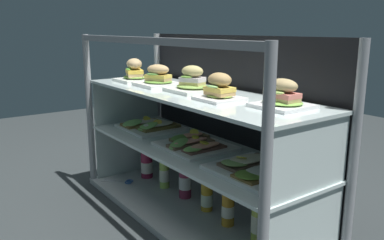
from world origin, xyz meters
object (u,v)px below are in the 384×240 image
(kitchen_scissors, at_px, (125,181))
(open_sandwich_tray_mid_left, at_px, (253,168))
(open_sandwich_tray_far_right, at_px, (150,126))
(juice_bottle_back_center, at_px, (259,220))
(juice_bottle_back_right, at_px, (228,207))
(plated_roll_sandwich_near_right_corner, at_px, (192,83))
(plated_roll_sandwich_left_of_center, at_px, (158,79))
(juice_bottle_near_post, at_px, (207,196))
(open_sandwich_tray_near_right_corner, at_px, (193,144))
(juice_bottle_front_second, at_px, (147,163))
(plated_roll_sandwich_mid_right, at_px, (219,89))
(juice_bottle_front_fourth, at_px, (164,173))
(juice_bottle_front_middle, at_px, (185,181))
(plated_roll_sandwich_far_right, at_px, (134,73))
(plated_roll_sandwich_near_left_corner, at_px, (283,97))

(kitchen_scissors, bearing_deg, open_sandwich_tray_mid_left, 5.87)
(open_sandwich_tray_far_right, relative_size, juice_bottle_back_center, 1.41)
(open_sandwich_tray_mid_left, height_order, juice_bottle_back_center, open_sandwich_tray_mid_left)
(kitchen_scissors, bearing_deg, juice_bottle_back_right, 11.41)
(plated_roll_sandwich_near_right_corner, height_order, open_sandwich_tray_far_right, plated_roll_sandwich_near_right_corner)
(plated_roll_sandwich_left_of_center, distance_m, juice_bottle_back_right, 0.74)
(plated_roll_sandwich_near_right_corner, xyz_separation_m, juice_bottle_near_post, (0.05, 0.05, -0.57))
(open_sandwich_tray_near_right_corner, relative_size, juice_bottle_front_second, 1.42)
(plated_roll_sandwich_mid_right, relative_size, juice_bottle_back_right, 0.78)
(open_sandwich_tray_near_right_corner, distance_m, juice_bottle_front_fourth, 0.44)
(open_sandwich_tray_mid_left, relative_size, juice_bottle_front_middle, 1.45)
(plated_roll_sandwich_far_right, bearing_deg, juice_bottle_back_right, 6.71)
(juice_bottle_front_second, height_order, juice_bottle_back_center, juice_bottle_back_center)
(juice_bottle_back_center, bearing_deg, open_sandwich_tray_near_right_corner, -173.10)
(plated_roll_sandwich_near_right_corner, bearing_deg, kitchen_scissors, -167.75)
(plated_roll_sandwich_far_right, distance_m, plated_roll_sandwich_left_of_center, 0.24)
(juice_bottle_near_post, bearing_deg, juice_bottle_front_fourth, -177.35)
(juice_bottle_front_middle, height_order, juice_bottle_back_right, juice_bottle_front_middle)
(plated_roll_sandwich_left_of_center, relative_size, open_sandwich_tray_far_right, 0.60)
(plated_roll_sandwich_near_right_corner, bearing_deg, juice_bottle_front_middle, 159.00)
(open_sandwich_tray_near_right_corner, distance_m, juice_bottle_back_center, 0.48)
(plated_roll_sandwich_left_of_center, height_order, open_sandwich_tray_near_right_corner, plated_roll_sandwich_left_of_center)
(plated_roll_sandwich_near_right_corner, distance_m, juice_bottle_near_post, 0.58)
(juice_bottle_front_middle, bearing_deg, plated_roll_sandwich_far_right, -163.86)
(plated_roll_sandwich_left_of_center, relative_size, juice_bottle_back_center, 0.85)
(juice_bottle_front_second, relative_size, juice_bottle_near_post, 1.13)
(plated_roll_sandwich_mid_right, xyz_separation_m, open_sandwich_tray_far_right, (-0.68, 0.05, -0.30))
(plated_roll_sandwich_left_of_center, bearing_deg, plated_roll_sandwich_mid_right, -0.94)
(juice_bottle_front_second, bearing_deg, open_sandwich_tray_mid_left, -2.94)
(plated_roll_sandwich_near_left_corner, relative_size, open_sandwich_tray_near_right_corner, 0.57)
(juice_bottle_front_fourth, height_order, juice_bottle_back_center, juice_bottle_back_center)
(plated_roll_sandwich_left_of_center, relative_size, juice_bottle_near_post, 0.97)
(open_sandwich_tray_mid_left, xyz_separation_m, juice_bottle_front_fourth, (-0.77, 0.05, -0.27))
(open_sandwich_tray_mid_left, xyz_separation_m, juice_bottle_front_middle, (-0.59, 0.07, -0.26))
(open_sandwich_tray_mid_left, relative_size, juice_bottle_front_second, 1.42)
(plated_roll_sandwich_near_left_corner, distance_m, juice_bottle_back_right, 0.63)
(plated_roll_sandwich_left_of_center, xyz_separation_m, juice_bottle_front_second, (-0.27, 0.07, -0.55))
(plated_roll_sandwich_near_right_corner, xyz_separation_m, juice_bottle_front_fourth, (-0.33, 0.04, -0.56))
(plated_roll_sandwich_left_of_center, relative_size, open_sandwich_tray_mid_left, 0.60)
(open_sandwich_tray_far_right, bearing_deg, juice_bottle_front_middle, 10.06)
(plated_roll_sandwich_near_left_corner, height_order, open_sandwich_tray_far_right, plated_roll_sandwich_near_left_corner)
(open_sandwich_tray_far_right, bearing_deg, plated_roll_sandwich_near_right_corner, -0.66)
(juice_bottle_front_middle, height_order, kitchen_scissors, juice_bottle_front_middle)
(plated_roll_sandwich_left_of_center, distance_m, kitchen_scissors, 0.71)
(juice_bottle_near_post, xyz_separation_m, juice_bottle_back_right, (0.18, -0.02, 0.01))
(open_sandwich_tray_far_right, xyz_separation_m, juice_bottle_back_center, (0.85, 0.04, -0.25))
(plated_roll_sandwich_near_right_corner, xyz_separation_m, juice_bottle_front_second, (-0.53, 0.03, -0.56))
(plated_roll_sandwich_left_of_center, height_order, juice_bottle_front_fourth, plated_roll_sandwich_left_of_center)
(plated_roll_sandwich_far_right, xyz_separation_m, juice_bottle_back_center, (0.92, 0.09, -0.56))
(plated_roll_sandwich_near_right_corner, height_order, juice_bottle_back_center, plated_roll_sandwich_near_right_corner)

